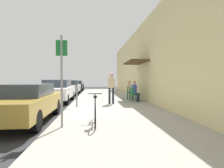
# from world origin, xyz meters

# --- Properties ---
(ground_plane) EXTENTS (60.00, 60.00, 0.00)m
(ground_plane) POSITION_xyz_m (0.00, 0.00, 0.00)
(ground_plane) COLOR #2D2D30
(sidewalk_slab) EXTENTS (4.50, 32.00, 0.12)m
(sidewalk_slab) POSITION_xyz_m (2.25, 2.00, 0.06)
(sidewalk_slab) COLOR #9E9B93
(sidewalk_slab) RESTS_ON ground_plane
(building_facade) EXTENTS (1.40, 32.00, 5.25)m
(building_facade) POSITION_xyz_m (4.64, 2.01, 2.62)
(building_facade) COLOR beige
(building_facade) RESTS_ON ground_plane
(parked_car_0) EXTENTS (1.80, 4.40, 1.32)m
(parked_car_0) POSITION_xyz_m (-1.10, -1.64, 0.70)
(parked_car_0) COLOR #A58433
(parked_car_0) RESTS_ON ground_plane
(parked_car_1) EXTENTS (1.80, 4.40, 1.46)m
(parked_car_1) POSITION_xyz_m (-1.10, 4.00, 0.75)
(parked_car_1) COLOR silver
(parked_car_1) RESTS_ON ground_plane
(parked_car_2) EXTENTS (1.80, 4.40, 1.40)m
(parked_car_2) POSITION_xyz_m (-1.10, 10.23, 0.73)
(parked_car_2) COLOR #B7B7BC
(parked_car_2) RESTS_ON ground_plane
(parked_car_3) EXTENTS (1.80, 4.40, 1.33)m
(parked_car_3) POSITION_xyz_m (-1.10, 16.39, 0.70)
(parked_car_3) COLOR black
(parked_car_3) RESTS_ON ground_plane
(parking_meter) EXTENTS (0.12, 0.10, 1.32)m
(parking_meter) POSITION_xyz_m (0.45, 0.90, 0.89)
(parking_meter) COLOR slate
(parking_meter) RESTS_ON sidewalk_slab
(street_sign) EXTENTS (0.32, 0.06, 2.60)m
(street_sign) POSITION_xyz_m (0.40, -2.99, 1.64)
(street_sign) COLOR gray
(street_sign) RESTS_ON sidewalk_slab
(bicycle_0) EXTENTS (0.46, 1.71, 0.90)m
(bicycle_0) POSITION_xyz_m (1.34, -2.72, 0.48)
(bicycle_0) COLOR black
(bicycle_0) RESTS_ON sidewalk_slab
(cafe_chair_0) EXTENTS (0.50, 0.50, 0.87)m
(cafe_chair_0) POSITION_xyz_m (3.71, 2.67, 0.62)
(cafe_chair_0) COLOR #14592D
(cafe_chair_0) RESTS_ON sidewalk_slab
(seated_patron_0) EXTENTS (0.47, 0.41, 1.29)m
(seated_patron_0) POSITION_xyz_m (3.77, 2.68, 0.82)
(seated_patron_0) COLOR #232838
(seated_patron_0) RESTS_ON sidewalk_slab
(cafe_chair_1) EXTENTS (0.48, 0.48, 0.87)m
(cafe_chair_1) POSITION_xyz_m (3.71, 3.49, 0.62)
(cafe_chair_1) COLOR #14592D
(cafe_chair_1) RESTS_ON sidewalk_slab
(cafe_chair_2) EXTENTS (0.54, 0.54, 0.87)m
(cafe_chair_2) POSITION_xyz_m (3.71, 4.29, 0.62)
(cafe_chair_2) COLOR #14592D
(cafe_chair_2) RESTS_ON sidewalk_slab
(seated_patron_2) EXTENTS (0.49, 0.44, 1.29)m
(seated_patron_2) POSITION_xyz_m (3.77, 4.28, 0.82)
(seated_patron_2) COLOR #232838
(seated_patron_2) RESTS_ON sidewalk_slab
(pedestrian_standing) EXTENTS (0.36, 0.22, 1.70)m
(pedestrian_standing) POSITION_xyz_m (2.25, 1.89, 1.12)
(pedestrian_standing) COLOR #232838
(pedestrian_standing) RESTS_ON sidewalk_slab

